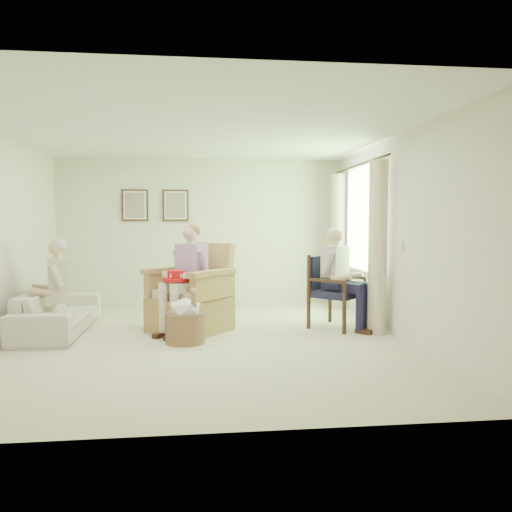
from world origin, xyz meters
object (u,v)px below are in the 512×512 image
at_px(hatbox, 185,320).
at_px(wicker_armchair, 190,303).
at_px(sofa, 58,311).
at_px(person_sofa, 54,282).
at_px(person_dark, 339,271).
at_px(red_hat, 176,277).
at_px(person_wicker, 189,270).
at_px(wood_armchair, 335,288).

bearing_deg(hatbox, wicker_armchair, 86.29).
height_order(sofa, person_sofa, person_sofa).
bearing_deg(person_dark, sofa, 131.20).
distance_m(sofa, hatbox, 1.91).
height_order(person_dark, hatbox, person_dark).
xyz_separation_m(sofa, person_sofa, (-0.00, -0.14, 0.41)).
relative_size(person_dark, red_hat, 3.95).
bearing_deg(person_dark, red_hat, 138.91).
height_order(sofa, person_dark, person_dark).
height_order(wicker_armchair, person_wicker, person_wicker).
relative_size(red_hat, hatbox, 0.49).
xyz_separation_m(sofa, hatbox, (1.73, -0.80, -0.01)).
height_order(person_sofa, red_hat, person_sofa).
bearing_deg(person_sofa, person_wicker, 71.92).
distance_m(wicker_armchair, person_sofa, 1.81).
xyz_separation_m(sofa, person_wicker, (1.78, -0.26, 0.57)).
height_order(sofa, person_wicker, person_wicker).
height_order(sofa, red_hat, red_hat).
relative_size(wicker_armchair, sofa, 0.61).
bearing_deg(red_hat, sofa, 166.12).
bearing_deg(hatbox, wood_armchair, 19.27).
height_order(wood_armchair, sofa, wood_armchair).
xyz_separation_m(wood_armchair, hatbox, (-2.10, -0.73, -0.27)).
distance_m(person_sofa, hatbox, 1.90).
xyz_separation_m(wood_armchair, person_dark, (0.00, -0.17, 0.27)).
bearing_deg(red_hat, wood_armchair, 8.44).
bearing_deg(person_sofa, person_dark, 74.38).
height_order(person_wicker, person_sofa, person_wicker).
bearing_deg(person_dark, wood_armchair, 44.70).
bearing_deg(person_dark, hatbox, 149.83).
distance_m(wood_armchair, person_sofa, 3.84).
xyz_separation_m(wood_armchair, person_wicker, (-2.05, -0.19, 0.30)).
bearing_deg(person_dark, wicker_armchair, 131.08).
xyz_separation_m(wicker_armchair, hatbox, (-0.05, -0.70, -0.10)).
xyz_separation_m(person_wicker, person_sofa, (-1.78, 0.12, -0.15)).
bearing_deg(wood_armchair, wicker_armchair, 135.72).
xyz_separation_m(wicker_armchair, wood_armchair, (2.05, 0.04, 0.17)).
bearing_deg(person_wicker, person_dark, 41.40).
bearing_deg(wood_armchair, person_sofa, 135.81).
xyz_separation_m(wood_armchair, sofa, (-3.83, 0.07, -0.27)).
relative_size(wicker_armchair, red_hat, 3.42).
bearing_deg(person_sofa, red_hat, 66.72).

